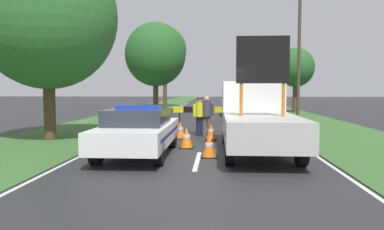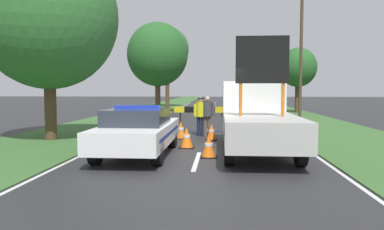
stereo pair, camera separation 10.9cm
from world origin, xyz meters
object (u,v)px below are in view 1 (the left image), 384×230
object	(u,v)px
roadside_tree_near_left	(47,16)
roadside_tree_near_right	(165,49)
work_truck	(256,116)
traffic_cone_lane_edge	(187,138)
police_car	(139,131)
pedestrian_civilian	(207,113)
utility_pole	(299,51)
roadside_tree_mid_left	(155,55)
roadside_tree_mid_right	(295,68)
road_barrier	(204,112)
police_officer	(200,113)
queued_car_sedan_silver	(233,104)
traffic_cone_centre_front	(260,127)
traffic_cone_near_police	(180,130)
traffic_cone_behind_barrier	(209,146)
queued_car_wagon_maroon	(243,110)

from	to	relation	value
roadside_tree_near_left	roadside_tree_near_right	world-z (taller)	roadside_tree_near_right
work_truck	traffic_cone_lane_edge	size ratio (longest dim) A/B	8.74
roadside_tree_near_right	police_car	bearing A→B (deg)	-83.66
pedestrian_civilian	roadside_tree_near_left	xyz separation A→B (m)	(-5.86, -1.68, 3.65)
roadside_tree_near_right	utility_pole	world-z (taller)	utility_pole
police_car	roadside_tree_mid_left	distance (m)	19.92
work_truck	roadside_tree_mid_left	xyz separation A→B (m)	(-6.17, 18.19, 3.61)
work_truck	roadside_tree_near_left	distance (m)	8.47
roadside_tree_mid_right	road_barrier	bearing A→B (deg)	-115.49
road_barrier	utility_pole	size ratio (longest dim) A/B	0.31
police_officer	pedestrian_civilian	xyz separation A→B (m)	(0.28, -0.05, 0.01)
queued_car_sedan_silver	roadside_tree_near_right	distance (m)	14.33
traffic_cone_centre_front	roadside_tree_near_right	bearing A→B (deg)	107.42
work_truck	traffic_cone_near_police	bearing A→B (deg)	-46.29
road_barrier	traffic_cone_centre_front	world-z (taller)	road_barrier
work_truck	traffic_cone_lane_edge	distance (m)	2.36
roadside_tree_mid_left	roadside_tree_near_right	bearing A→B (deg)	93.19
police_officer	roadside_tree_near_left	bearing A→B (deg)	12.31
traffic_cone_centre_front	roadside_tree_mid_left	bearing A→B (deg)	115.73
roadside_tree_near_right	roadside_tree_near_left	bearing A→B (deg)	-91.85
traffic_cone_centre_front	police_car	bearing A→B (deg)	-128.04
traffic_cone_behind_barrier	utility_pole	distance (m)	15.84
traffic_cone_lane_edge	roadside_tree_near_right	size ratio (longest dim) A/B	0.08
police_car	roadside_tree_near_right	bearing A→B (deg)	99.16
queued_car_sedan_silver	utility_pole	xyz separation A→B (m)	(4.07, -2.92, 3.57)
police_car	traffic_cone_near_police	size ratio (longest dim) A/B	7.08
work_truck	traffic_cone_behind_barrier	world-z (taller)	work_truck
roadside_tree_near_right	roadside_tree_mid_right	bearing A→B (deg)	-36.27
road_barrier	roadside_tree_mid_right	world-z (taller)	roadside_tree_mid_right
road_barrier	queued_car_sedan_silver	distance (m)	11.61
pedestrian_civilian	queued_car_wagon_maroon	bearing A→B (deg)	60.08
traffic_cone_behind_barrier	roadside_tree_mid_left	world-z (taller)	roadside_tree_mid_left
road_barrier	traffic_cone_near_police	size ratio (longest dim) A/B	3.94
utility_pole	queued_car_sedan_silver	bearing A→B (deg)	144.37
road_barrier	roadside_tree_mid_right	bearing A→B (deg)	61.73
police_officer	queued_car_wagon_maroon	distance (m)	6.07
traffic_cone_lane_edge	queued_car_wagon_maroon	distance (m)	9.21
police_car	work_truck	distance (m)	3.71
police_officer	queued_car_sedan_silver	size ratio (longest dim) A/B	0.38
police_officer	roadside_tree_mid_left	distance (m)	15.78
traffic_cone_centre_front	queued_car_sedan_silver	world-z (taller)	queued_car_sedan_silver
work_truck	traffic_cone_lane_edge	world-z (taller)	work_truck
traffic_cone_lane_edge	roadside_tree_mid_right	world-z (taller)	roadside_tree_mid_right
roadside_tree_near_left	queued_car_sedan_silver	bearing A→B (deg)	61.92
police_car	queued_car_sedan_silver	size ratio (longest dim) A/B	1.15
traffic_cone_behind_barrier	roadside_tree_near_left	bearing A→B (deg)	152.87
pedestrian_civilian	roadside_tree_near_left	bearing A→B (deg)	-175.90
queued_car_sedan_silver	police_car	bearing A→B (deg)	78.26
queued_car_sedan_silver	roadside_tree_near_left	distance (m)	16.41
road_barrier	roadside_tree_near_left	size ratio (longest dim) A/B	0.37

